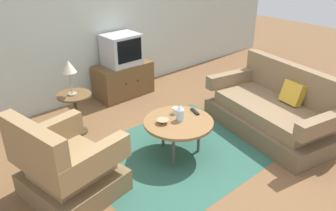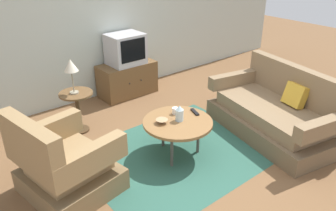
{
  "view_description": "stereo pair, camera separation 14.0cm",
  "coord_description": "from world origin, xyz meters",
  "px_view_note": "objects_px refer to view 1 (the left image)",
  "views": [
    {
      "loc": [
        -2.5,
        -2.35,
        2.36
      ],
      "look_at": [
        -0.04,
        0.41,
        0.55
      ],
      "focal_mm": 36.04,
      "sensor_mm": 36.0,
      "label": 1
    },
    {
      "loc": [
        -2.4,
        -2.44,
        2.36
      ],
      "look_at": [
        -0.04,
        0.41,
        0.55
      ],
      "focal_mm": 36.04,
      "sensor_mm": 36.0,
      "label": 2
    }
  ],
  "objects_px": {
    "side_table": "(75,106)",
    "tv_remote_dark": "(195,111)",
    "couch": "(274,112)",
    "mug": "(176,111)",
    "vase": "(180,113)",
    "armchair": "(66,169)",
    "bowl": "(163,121)",
    "television": "(122,50)",
    "coffee_table": "(178,123)",
    "tv_stand": "(124,80)",
    "table_lamp": "(69,68)"
  },
  "relations": [
    {
      "from": "armchair",
      "to": "side_table",
      "type": "bearing_deg",
      "value": 138.39
    },
    {
      "from": "bowl",
      "to": "tv_remote_dark",
      "type": "bearing_deg",
      "value": -6.13
    },
    {
      "from": "side_table",
      "to": "vase",
      "type": "xyz_separation_m",
      "value": [
        0.69,
        -1.28,
        0.15
      ]
    },
    {
      "from": "coffee_table",
      "to": "mug",
      "type": "relative_size",
      "value": 6.78
    },
    {
      "from": "couch",
      "to": "tv_remote_dark",
      "type": "relative_size",
      "value": 10.49
    },
    {
      "from": "tv_stand",
      "to": "tv_remote_dark",
      "type": "relative_size",
      "value": 5.21
    },
    {
      "from": "side_table",
      "to": "mug",
      "type": "xyz_separation_m",
      "value": [
        0.77,
        -1.12,
        0.09
      ]
    },
    {
      "from": "armchair",
      "to": "mug",
      "type": "xyz_separation_m",
      "value": [
        1.45,
        -0.03,
        0.17
      ]
    },
    {
      "from": "coffee_table",
      "to": "mug",
      "type": "height_order",
      "value": "mug"
    },
    {
      "from": "tv_stand",
      "to": "vase",
      "type": "height_order",
      "value": "vase"
    },
    {
      "from": "side_table",
      "to": "mug",
      "type": "relative_size",
      "value": 4.69
    },
    {
      "from": "couch",
      "to": "mug",
      "type": "bearing_deg",
      "value": 75.97
    },
    {
      "from": "coffee_table",
      "to": "armchair",
      "type": "bearing_deg",
      "value": 171.67
    },
    {
      "from": "side_table",
      "to": "television",
      "type": "height_order",
      "value": "television"
    },
    {
      "from": "armchair",
      "to": "tv_stand",
      "type": "distance_m",
      "value": 2.54
    },
    {
      "from": "coffee_table",
      "to": "television",
      "type": "height_order",
      "value": "television"
    },
    {
      "from": "armchair",
      "to": "bowl",
      "type": "bearing_deg",
      "value": 74.78
    },
    {
      "from": "armchair",
      "to": "table_lamp",
      "type": "xyz_separation_m",
      "value": [
        0.66,
        1.08,
        0.61
      ]
    },
    {
      "from": "coffee_table",
      "to": "table_lamp",
      "type": "height_order",
      "value": "table_lamp"
    },
    {
      "from": "coffee_table",
      "to": "television",
      "type": "relative_size",
      "value": 1.47
    },
    {
      "from": "coffee_table",
      "to": "table_lamp",
      "type": "xyz_separation_m",
      "value": [
        -0.68,
        1.28,
        0.51
      ]
    },
    {
      "from": "armchair",
      "to": "coffee_table",
      "type": "xyz_separation_m",
      "value": [
        1.34,
        -0.2,
        0.1
      ]
    },
    {
      "from": "coffee_table",
      "to": "tv_remote_dark",
      "type": "bearing_deg",
      "value": 5.5
    },
    {
      "from": "couch",
      "to": "vase",
      "type": "height_order",
      "value": "couch"
    },
    {
      "from": "television",
      "to": "tv_stand",
      "type": "bearing_deg",
      "value": -90.0
    },
    {
      "from": "television",
      "to": "table_lamp",
      "type": "distance_m",
      "value": 1.37
    },
    {
      "from": "mug",
      "to": "bowl",
      "type": "distance_m",
      "value": 0.29
    },
    {
      "from": "couch",
      "to": "tv_stand",
      "type": "distance_m",
      "value": 2.49
    },
    {
      "from": "television",
      "to": "coffee_table",
      "type": "bearing_deg",
      "value": -105.63
    },
    {
      "from": "table_lamp",
      "to": "vase",
      "type": "xyz_separation_m",
      "value": [
        0.71,
        -1.28,
        -0.38
      ]
    },
    {
      "from": "couch",
      "to": "television",
      "type": "distance_m",
      "value": 2.54
    },
    {
      "from": "couch",
      "to": "side_table",
      "type": "height_order",
      "value": "couch"
    },
    {
      "from": "couch",
      "to": "bowl",
      "type": "distance_m",
      "value": 1.63
    },
    {
      "from": "couch",
      "to": "tv_stand",
      "type": "relative_size",
      "value": 2.01
    },
    {
      "from": "armchair",
      "to": "vase",
      "type": "height_order",
      "value": "armchair"
    },
    {
      "from": "couch",
      "to": "table_lamp",
      "type": "height_order",
      "value": "table_lamp"
    },
    {
      "from": "couch",
      "to": "table_lamp",
      "type": "relative_size",
      "value": 4.09
    },
    {
      "from": "armchair",
      "to": "coffee_table",
      "type": "bearing_deg",
      "value": 72.12
    },
    {
      "from": "television",
      "to": "bowl",
      "type": "relative_size",
      "value": 3.92
    },
    {
      "from": "couch",
      "to": "television",
      "type": "height_order",
      "value": "television"
    },
    {
      "from": "table_lamp",
      "to": "mug",
      "type": "height_order",
      "value": "table_lamp"
    },
    {
      "from": "tv_remote_dark",
      "to": "vase",
      "type": "bearing_deg",
      "value": 114.97
    },
    {
      "from": "armchair",
      "to": "side_table",
      "type": "xyz_separation_m",
      "value": [
        0.68,
        1.09,
        0.08
      ]
    },
    {
      "from": "side_table",
      "to": "tv_remote_dark",
      "type": "distance_m",
      "value": 1.58
    },
    {
      "from": "tv_remote_dark",
      "to": "mug",
      "type": "bearing_deg",
      "value": 75.23
    },
    {
      "from": "vase",
      "to": "mug",
      "type": "relative_size",
      "value": 1.59
    },
    {
      "from": "coffee_table",
      "to": "tv_stand",
      "type": "bearing_deg",
      "value": 74.35
    },
    {
      "from": "couch",
      "to": "side_table",
      "type": "distance_m",
      "value": 2.66
    },
    {
      "from": "side_table",
      "to": "coffee_table",
      "type": "bearing_deg",
      "value": -62.69
    },
    {
      "from": "tv_remote_dark",
      "to": "couch",
      "type": "bearing_deg",
      "value": -95.13
    }
  ]
}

